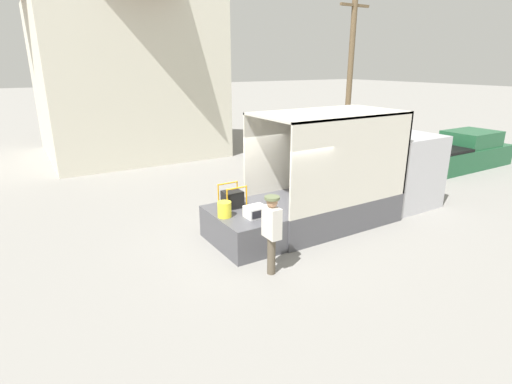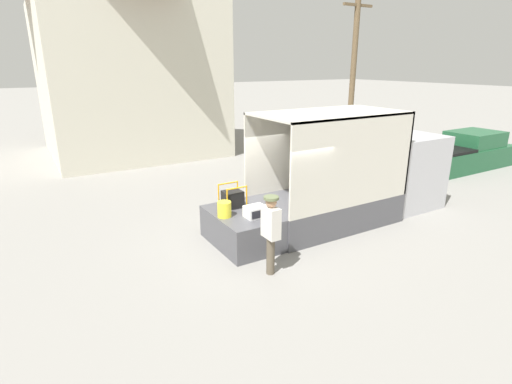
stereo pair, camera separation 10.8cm
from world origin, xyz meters
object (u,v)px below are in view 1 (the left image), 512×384
at_px(box_truck, 365,182).
at_px(pickup_truck_green, 462,153).
at_px(microwave, 255,212).
at_px(portable_generator, 233,199).
at_px(worker_person, 272,227).
at_px(utility_pole, 350,72).
at_px(orange_bucket, 224,209).

height_order(box_truck, pickup_truck_green, box_truck).
height_order(microwave, portable_generator, portable_generator).
bearing_deg(worker_person, utility_pole, 39.93).
height_order(microwave, orange_bucket, orange_bucket).
xyz_separation_m(pickup_truck_green, utility_pole, (-1.72, 5.45, 3.33)).
bearing_deg(worker_person, portable_generator, 83.90).
height_order(box_truck, utility_pole, utility_pole).
distance_m(box_truck, microwave, 4.17).
relative_size(microwave, orange_bucket, 1.29).
bearing_deg(portable_generator, pickup_truck_green, 6.20).
relative_size(box_truck, pickup_truck_green, 1.22).
height_order(portable_generator, orange_bucket, portable_generator).
xyz_separation_m(portable_generator, worker_person, (-0.23, -2.14, 0.04)).
relative_size(portable_generator, pickup_truck_green, 0.12).
bearing_deg(utility_pole, microwave, -143.30).
bearing_deg(box_truck, utility_pole, 49.73).
bearing_deg(orange_bucket, worker_person, -80.30).
relative_size(orange_bucket, pickup_truck_green, 0.08).
xyz_separation_m(microwave, pickup_truck_green, (12.01, 2.22, -0.34)).
bearing_deg(pickup_truck_green, box_truck, -167.10).
height_order(box_truck, microwave, box_truck).
distance_m(worker_person, pickup_truck_green, 12.84).
bearing_deg(worker_person, microwave, 74.14).
bearing_deg(orange_bucket, pickup_truck_green, 8.20).
distance_m(pickup_truck_green, utility_pole, 6.61).
bearing_deg(microwave, pickup_truck_green, 10.47).
relative_size(box_truck, worker_person, 3.46).
distance_m(box_truck, worker_person, 4.79).
height_order(pickup_truck_green, utility_pole, utility_pole).
bearing_deg(box_truck, orange_bucket, -179.77).
relative_size(box_truck, microwave, 12.49).
bearing_deg(utility_pole, worker_person, -140.07).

